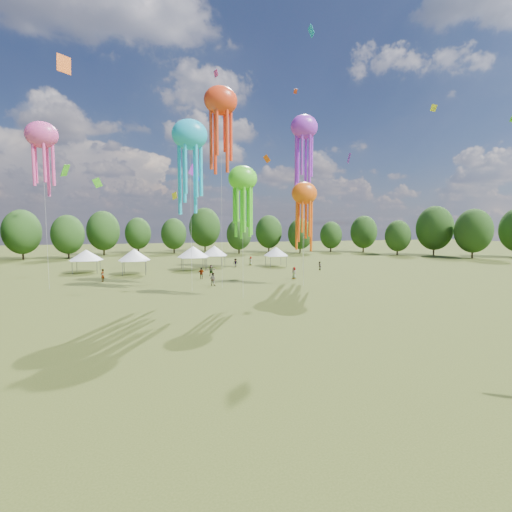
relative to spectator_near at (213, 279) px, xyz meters
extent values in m
plane|color=#384416|center=(2.39, -36.32, -0.91)|extent=(300.00, 300.00, 0.00)
imported|color=gray|center=(0.00, 0.00, 0.00)|extent=(1.12, 1.06, 1.82)
imported|color=gray|center=(11.44, 22.99, -0.01)|extent=(0.58, 0.88, 1.80)
imported|color=gray|center=(21.67, 11.55, -0.10)|extent=(0.67, 0.83, 1.61)
imported|color=gray|center=(7.71, 20.56, -0.07)|extent=(1.13, 0.71, 1.68)
imported|color=gray|center=(-0.78, 6.72, -0.02)|extent=(1.11, 0.65, 1.78)
imported|color=gray|center=(1.27, 9.98, -0.01)|extent=(1.74, 0.84, 1.80)
imported|color=gray|center=(-15.30, 7.93, 0.04)|extent=(0.69, 0.81, 1.90)
imported|color=gray|center=(13.36, 3.19, 0.00)|extent=(0.88, 1.05, 1.82)
cylinder|color=#47474C|center=(-21.33, 17.61, 0.16)|extent=(0.08, 0.08, 2.13)
cylinder|color=#47474C|center=(-21.33, 21.53, 0.16)|extent=(0.08, 0.08, 2.13)
cylinder|color=#47474C|center=(-17.42, 17.61, 0.16)|extent=(0.08, 0.08, 2.13)
cylinder|color=#47474C|center=(-17.42, 21.53, 0.16)|extent=(0.08, 0.08, 2.13)
cube|color=white|center=(-19.38, 19.57, 1.27)|extent=(4.32, 4.32, 0.10)
cone|color=white|center=(-19.38, 19.57, 2.24)|extent=(5.61, 5.61, 1.83)
cylinder|color=#47474C|center=(-12.93, 13.34, 0.24)|extent=(0.08, 0.08, 2.30)
cylinder|color=#47474C|center=(-12.93, 16.99, 0.24)|extent=(0.08, 0.08, 2.30)
cylinder|color=#47474C|center=(-9.28, 13.34, 0.24)|extent=(0.08, 0.08, 2.30)
cylinder|color=#47474C|center=(-9.28, 16.99, 0.24)|extent=(0.08, 0.08, 2.30)
cube|color=white|center=(-11.10, 15.16, 1.44)|extent=(4.05, 4.05, 0.10)
cone|color=white|center=(-11.10, 15.16, 2.47)|extent=(5.27, 5.27, 1.97)
cylinder|color=#47474C|center=(-2.87, 16.17, 0.26)|extent=(0.08, 0.08, 2.34)
cylinder|color=#47474C|center=(-2.87, 20.23, 0.26)|extent=(0.08, 0.08, 2.34)
cylinder|color=#47474C|center=(1.19, 16.17, 0.26)|extent=(0.08, 0.08, 2.34)
cylinder|color=#47474C|center=(1.19, 20.23, 0.26)|extent=(0.08, 0.08, 2.34)
cube|color=white|center=(-0.84, 18.20, 1.48)|extent=(4.46, 4.46, 0.10)
cone|color=white|center=(-0.84, 18.20, 2.54)|extent=(5.79, 5.79, 2.01)
cylinder|color=#47474C|center=(1.90, 19.91, 0.21)|extent=(0.08, 0.08, 2.24)
cylinder|color=#47474C|center=(1.90, 23.44, 0.21)|extent=(0.08, 0.08, 2.24)
cylinder|color=#47474C|center=(5.43, 19.91, 0.21)|extent=(0.08, 0.08, 2.24)
cylinder|color=#47474C|center=(5.43, 23.44, 0.21)|extent=(0.08, 0.08, 2.24)
cube|color=white|center=(3.66, 21.68, 1.38)|extent=(3.94, 3.94, 0.10)
cone|color=white|center=(3.66, 21.68, 2.39)|extent=(5.12, 5.12, 1.92)
cylinder|color=#47474C|center=(14.17, 18.01, 0.13)|extent=(0.08, 0.08, 2.08)
cylinder|color=#47474C|center=(14.17, 21.35, 0.13)|extent=(0.08, 0.08, 2.08)
cylinder|color=#47474C|center=(17.51, 18.01, 0.13)|extent=(0.08, 0.08, 2.08)
cylinder|color=#47474C|center=(17.51, 21.35, 0.13)|extent=(0.08, 0.08, 2.08)
cube|color=white|center=(15.84, 19.68, 1.22)|extent=(3.74, 3.74, 0.10)
cone|color=white|center=(15.84, 19.68, 2.15)|extent=(4.86, 4.86, 1.78)
ellipsoid|color=#1BBEEA|center=(-3.20, -3.58, 18.66)|extent=(4.41, 3.09, 3.75)
cylinder|color=beige|center=(-3.20, -3.58, 8.88)|extent=(0.03, 0.03, 19.57)
ellipsoid|color=#F63B15|center=(1.03, -1.68, 23.68)|extent=(4.40, 3.08, 3.74)
cylinder|color=beige|center=(1.03, -1.68, 11.39)|extent=(0.03, 0.03, 24.59)
ellipsoid|color=#FF5D0F|center=(12.26, -3.18, 11.87)|extent=(3.63, 2.54, 3.09)
cylinder|color=beige|center=(12.26, -3.18, 5.48)|extent=(0.03, 0.03, 12.78)
ellipsoid|color=#FF4BA2|center=(-21.21, 2.88, 18.98)|extent=(3.93, 2.75, 3.34)
cylinder|color=beige|center=(-21.21, 2.88, 9.04)|extent=(0.03, 0.03, 19.89)
ellipsoid|color=#55E926|center=(2.13, -9.28, 12.87)|extent=(3.36, 2.35, 2.86)
cylinder|color=beige|center=(2.13, -9.28, 5.98)|extent=(0.03, 0.03, 13.78)
ellipsoid|color=#AD32DE|center=(19.09, 13.45, 25.27)|extent=(5.14, 3.59, 4.37)
cylinder|color=beige|center=(19.09, 13.45, 12.18)|extent=(0.03, 0.03, 26.18)
cube|color=#FF4BA2|center=(1.12, 2.38, 28.61)|extent=(0.60, 0.82, 1.13)
cube|color=#AD32DE|center=(0.69, 31.59, 19.36)|extent=(2.14, 1.27, 2.52)
cube|color=#F63B15|center=(19.74, 19.66, 33.66)|extent=(0.57, 0.87, 1.02)
cube|color=#FFFC1A|center=(-4.34, 12.30, 12.30)|extent=(0.80, 1.08, 1.41)
cube|color=#FF5D0F|center=(-15.70, -10.03, 23.04)|extent=(1.14, 0.94, 1.79)
cube|color=#55E926|center=(-18.91, 33.11, 16.17)|extent=(2.01, 0.50, 2.25)
cube|color=#1BBEEA|center=(18.97, 10.55, 40.52)|extent=(0.62, 1.74, 1.97)
cube|color=#AD32DE|center=(32.13, 20.25, 21.43)|extent=(0.70, 1.87, 2.21)
cube|color=#FF5D0F|center=(16.36, 27.76, 21.80)|extent=(1.45, 1.22, 1.83)
cube|color=#FFFC1A|center=(24.82, -12.50, 21.51)|extent=(0.73, 0.42, 0.95)
cube|color=#55E926|center=(-21.23, 15.37, 16.22)|extent=(1.40, 2.11, 2.06)
cube|color=#1634CE|center=(0.41, 21.05, 16.27)|extent=(1.13, 0.47, 1.36)
cylinder|color=#38281C|center=(-38.29, 49.17, 0.80)|extent=(0.44, 0.44, 3.41)
ellipsoid|color=#234416|center=(-38.29, 49.17, 5.70)|extent=(8.53, 8.53, 10.66)
cylinder|color=#38281C|center=(-28.21, 48.70, 0.62)|extent=(0.44, 0.44, 3.07)
ellipsoid|color=#234416|center=(-28.21, 48.70, 5.03)|extent=(7.66, 7.66, 9.58)
cylinder|color=#38281C|center=(-21.12, 57.01, 0.81)|extent=(0.44, 0.44, 3.43)
ellipsoid|color=#234416|center=(-21.12, 57.01, 5.74)|extent=(8.58, 8.58, 10.73)
cylinder|color=#38281C|center=(-12.37, 62.64, 0.56)|extent=(0.44, 0.44, 2.95)
ellipsoid|color=#234416|center=(-12.37, 62.64, 4.80)|extent=(7.37, 7.37, 9.21)
cylinder|color=#38281C|center=(-2.30, 58.74, 0.54)|extent=(0.44, 0.44, 2.89)
ellipsoid|color=#234416|center=(-2.30, 58.74, 4.70)|extent=(7.23, 7.23, 9.04)
cylinder|color=#38281C|center=(7.31, 63.17, 1.01)|extent=(0.44, 0.44, 3.84)
ellipsoid|color=#234416|center=(7.31, 63.17, 6.53)|extent=(9.60, 9.60, 11.99)
cylinder|color=#38281C|center=(15.58, 52.12, 0.51)|extent=(0.44, 0.44, 2.84)
ellipsoid|color=#234416|center=(15.58, 52.12, 4.60)|extent=(7.11, 7.11, 8.89)
cylinder|color=#38281C|center=(25.32, 54.71, 0.67)|extent=(0.44, 0.44, 3.16)
ellipsoid|color=#234416|center=(25.32, 54.71, 5.22)|extent=(7.91, 7.91, 9.88)
cylinder|color=#38281C|center=(33.09, 48.97, 0.53)|extent=(0.44, 0.44, 2.88)
ellipsoid|color=#234416|center=(33.09, 48.97, 4.68)|extent=(7.21, 7.21, 9.01)
cylinder|color=#38281C|center=(43.91, 50.92, 0.40)|extent=(0.44, 0.44, 2.63)
ellipsoid|color=#234416|center=(43.91, 50.92, 4.18)|extent=(6.57, 6.57, 8.22)
cylinder|color=#38281C|center=(52.91, 47.41, 0.65)|extent=(0.44, 0.44, 3.13)
ellipsoid|color=#234416|center=(52.91, 47.41, 5.15)|extent=(7.81, 7.81, 9.77)
cylinder|color=#38281C|center=(56.03, 35.49, 0.45)|extent=(0.44, 0.44, 2.72)
ellipsoid|color=#234416|center=(56.03, 35.49, 4.36)|extent=(6.80, 6.80, 8.50)
cylinder|color=#38281C|center=(65.36, 32.60, 0.99)|extent=(0.44, 0.44, 3.81)
ellipsoid|color=#234416|center=(65.36, 32.60, 6.47)|extent=(9.52, 9.52, 11.90)
cylinder|color=#38281C|center=(68.96, 23.47, 0.84)|extent=(0.44, 0.44, 3.51)
ellipsoid|color=#234416|center=(68.96, 23.47, 5.89)|extent=(8.78, 8.78, 10.97)
camera|label=1|loc=(-7.65, -50.43, 7.80)|focal=25.79mm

